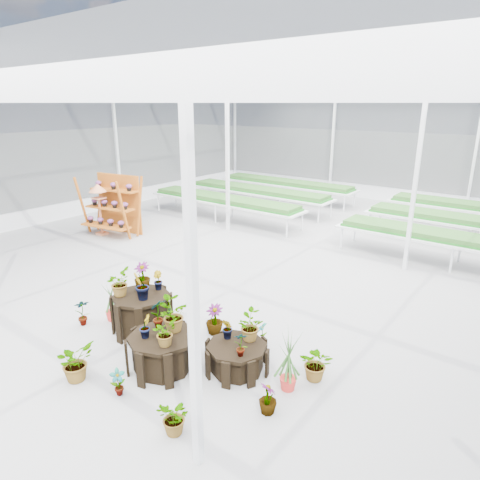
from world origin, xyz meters
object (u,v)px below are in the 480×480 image
Objects in this scene: plinth_low at (237,358)px; bird_table at (100,210)px; shelf_rack at (111,206)px; plinth_mid at (163,352)px; plinth_tall at (142,313)px.

bird_table is at bearing 158.38° from plinth_low.
plinth_low is 0.52× the size of shelf_rack.
plinth_mid is 8.26m from bird_table.
plinth_low is 8.69m from shelf_rack.
plinth_tall reaches higher than plinth_mid.
bird_table reaches higher than plinth_tall.
plinth_mid is at bearing -41.35° from shelf_rack.
shelf_rack reaches higher than plinth_low.
plinth_mid reaches higher than plinth_low.
plinth_low is 8.88m from bird_table.
plinth_tall is 1.09× the size of plinth_low.
plinth_tall is 0.97× the size of plinth_mid.
shelf_rack is at bearing 147.94° from plinth_tall.
plinth_mid is at bearing -26.57° from plinth_tall.
plinth_low is at bearing -33.94° from shelf_rack.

